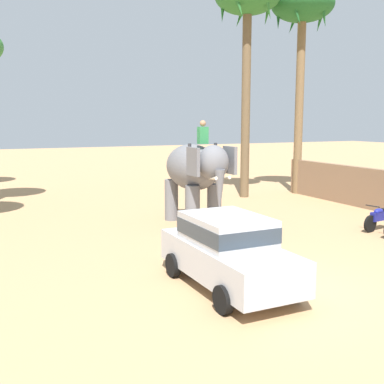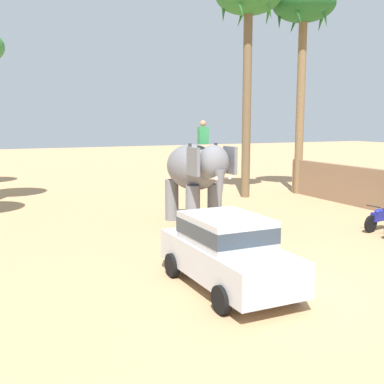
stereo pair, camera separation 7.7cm
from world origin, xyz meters
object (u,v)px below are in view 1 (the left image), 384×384
Objects in this scene: car_sedan_foreground at (228,249)px; palm_tree_behind_elephant at (247,5)px; palm_tree_left_of_road at (302,13)px; motorcycle_end_of_row at (381,217)px; elephant_with_mahout at (195,172)px.

car_sedan_foreground is 0.38× the size of palm_tree_behind_elephant.
palm_tree_behind_elephant reaches higher than palm_tree_left_of_road.
car_sedan_foreground reaches higher than motorcycle_end_of_row.
palm_tree_behind_elephant is (5.09, 4.82, 7.38)m from elephant_with_mahout.
palm_tree_left_of_road is (3.20, -0.11, -0.09)m from palm_tree_behind_elephant.
motorcycle_end_of_row is at bearing -86.36° from palm_tree_behind_elephant.
elephant_with_mahout is 2.17× the size of motorcycle_end_of_row.
elephant_with_mahout is 10.18m from palm_tree_behind_elephant.
palm_tree_left_of_road reaches higher than motorcycle_end_of_row.
car_sedan_foreground is 15.80m from palm_tree_behind_elephant.
motorcycle_end_of_row is at bearing -32.53° from elephant_with_mahout.
palm_tree_behind_elephant reaches higher than car_sedan_foreground.
elephant_with_mahout reaches higher than car_sedan_foreground.
elephant_with_mahout is 0.36× the size of palm_tree_behind_elephant.
elephant_with_mahout is at bearing 71.04° from car_sedan_foreground.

